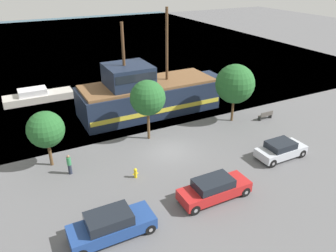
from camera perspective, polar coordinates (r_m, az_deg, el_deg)
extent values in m
plane|color=#5B5B5E|center=(27.42, 0.10, -4.30)|extent=(160.00, 160.00, 0.00)
plane|color=#33566B|center=(67.34, -17.86, 13.02)|extent=(80.00, 80.00, 0.00)
cube|color=#192338|center=(34.29, -3.37, 4.87)|extent=(14.21, 5.29, 2.96)
cube|color=gold|center=(34.45, -3.35, 4.18)|extent=(13.93, 5.37, 0.45)
cube|color=#192338|center=(37.71, 7.43, 7.41)|extent=(1.40, 2.91, 2.07)
cube|color=brown|center=(33.74, -3.44, 7.41)|extent=(13.64, 4.87, 0.25)
cube|color=#192338|center=(32.62, -6.96, 8.75)|extent=(4.26, 4.23, 2.07)
cube|color=black|center=(32.53, -6.98, 9.27)|extent=(4.05, 4.29, 0.75)
cylinder|color=#4C331E|center=(33.63, -0.20, 13.97)|extent=(0.28, 0.28, 7.19)
cylinder|color=#4C331E|center=(31.97, -7.76, 12.11)|extent=(0.28, 0.28, 6.11)
cube|color=#B7B2A8|center=(40.25, -21.56, 4.69)|extent=(7.53, 2.29, 0.81)
cube|color=silver|center=(39.97, -22.53, 5.52)|extent=(3.01, 1.79, 0.69)
cube|color=black|center=(40.04, -21.26, 5.78)|extent=(0.12, 1.60, 0.55)
cube|color=#B7BCC6|center=(27.71, 19.04, -4.14)|extent=(4.10, 1.76, 0.66)
cube|color=black|center=(27.35, 19.03, -3.13)|extent=(2.13, 1.58, 0.52)
cylinder|color=black|center=(28.46, 22.31, -4.45)|extent=(0.68, 0.22, 0.68)
cylinder|color=gray|center=(28.46, 22.31, -4.45)|extent=(0.26, 0.25, 0.26)
cylinder|color=black|center=(29.33, 20.07, -3.11)|extent=(0.68, 0.22, 0.68)
cylinder|color=gray|center=(29.33, 20.07, -3.11)|extent=(0.26, 0.25, 0.26)
cylinder|color=black|center=(26.36, 17.73, -6.20)|extent=(0.68, 0.22, 0.68)
cylinder|color=gray|center=(26.36, 17.73, -6.20)|extent=(0.26, 0.25, 0.26)
cylinder|color=black|center=(27.29, 15.47, -4.68)|extent=(0.68, 0.22, 0.68)
cylinder|color=gray|center=(27.29, 15.47, -4.68)|extent=(0.26, 0.25, 0.26)
cube|color=#B21E1E|center=(22.12, 8.10, -11.05)|extent=(4.90, 1.72, 0.72)
cube|color=black|center=(21.67, 7.88, -9.82)|extent=(2.55, 1.55, 0.56)
cylinder|color=black|center=(22.84, 13.31, -11.08)|extent=(0.69, 0.22, 0.69)
cylinder|color=gray|center=(22.84, 13.31, -11.08)|extent=(0.26, 0.25, 0.26)
cylinder|color=black|center=(23.76, 10.95, -9.17)|extent=(0.69, 0.22, 0.69)
cylinder|color=gray|center=(23.76, 10.95, -9.17)|extent=(0.26, 0.25, 0.26)
cylinder|color=black|center=(20.91, 4.71, -14.35)|extent=(0.69, 0.22, 0.69)
cylinder|color=gray|center=(20.91, 4.71, -14.35)|extent=(0.26, 0.25, 0.26)
cylinder|color=black|center=(21.92, 2.56, -12.06)|extent=(0.69, 0.22, 0.69)
cylinder|color=gray|center=(21.92, 2.56, -12.06)|extent=(0.26, 0.25, 0.26)
cube|color=navy|center=(19.61, -9.70, -16.98)|extent=(4.84, 1.84, 0.74)
cube|color=black|center=(19.12, -10.29, -15.59)|extent=(2.52, 1.66, 0.63)
cylinder|color=black|center=(19.69, -3.14, -17.47)|extent=(0.65, 0.22, 0.65)
cylinder|color=gray|center=(19.69, -3.14, -17.47)|extent=(0.25, 0.25, 0.25)
cylinder|color=black|center=(20.84, -5.09, -14.62)|extent=(0.65, 0.22, 0.65)
cylinder|color=gray|center=(20.84, -5.09, -14.62)|extent=(0.25, 0.25, 0.25)
cylinder|color=black|center=(20.14, -16.00, -17.50)|extent=(0.65, 0.22, 0.65)
cylinder|color=gray|center=(20.14, -16.00, -17.50)|extent=(0.25, 0.25, 0.25)
cylinder|color=yellow|center=(24.14, -5.67, -8.33)|extent=(0.22, 0.22, 0.56)
sphere|color=yellow|center=(23.94, -5.71, -7.63)|extent=(0.25, 0.25, 0.25)
cylinder|color=yellow|center=(24.08, -6.03, -8.37)|extent=(0.10, 0.09, 0.09)
cylinder|color=yellow|center=(24.17, -5.32, -8.18)|extent=(0.10, 0.09, 0.09)
cube|color=#4C4742|center=(34.23, 16.58, 1.83)|extent=(1.52, 0.45, 0.05)
cube|color=#4C4742|center=(34.02, 16.85, 2.05)|extent=(1.52, 0.06, 0.40)
cube|color=#2D2D2D|center=(33.87, 15.67, 1.27)|extent=(0.12, 0.36, 0.40)
cube|color=#2D2D2D|center=(34.78, 17.38, 1.70)|extent=(0.12, 0.36, 0.40)
cylinder|color=#232838|center=(25.42, -16.70, -7.20)|extent=(0.27, 0.27, 0.78)
cylinder|color=#337F4C|center=(25.06, -16.90, -5.88)|extent=(0.32, 0.32, 0.60)
sphere|color=#8C664C|center=(24.85, -17.02, -5.09)|extent=(0.21, 0.21, 0.21)
cylinder|color=brown|center=(26.64, -19.82, -4.64)|extent=(0.24, 0.24, 1.90)
sphere|color=#235B28|center=(25.68, -20.53, -0.56)|extent=(2.75, 2.75, 2.75)
cylinder|color=brown|center=(28.79, -3.41, 0.13)|extent=(0.24, 0.24, 2.58)
sphere|color=#235B28|center=(27.75, -3.55, 4.92)|extent=(3.04, 3.04, 3.04)
cylinder|color=brown|center=(32.85, 11.17, 2.73)|extent=(0.24, 0.24, 2.23)
sphere|color=#235B28|center=(31.90, 11.58, 7.20)|extent=(3.74, 3.74, 3.74)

